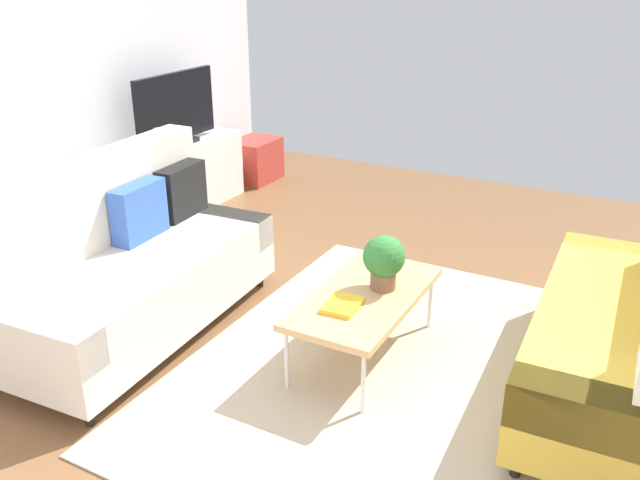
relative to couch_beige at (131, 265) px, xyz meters
name	(u,v)px	position (x,y,z in m)	size (l,w,h in m)	color
ground_plane	(337,361)	(0.26, -1.31, -0.45)	(7.68, 7.68, 0.00)	brown
area_rug	(391,368)	(0.34, -1.62, -0.44)	(2.90, 2.20, 0.01)	tan
couch_beige	(131,265)	(0.00, 0.00, 0.00)	(1.94, 0.95, 1.10)	beige
couch_green	(638,329)	(0.68, -2.84, -0.01)	(1.93, 0.92, 1.10)	gold
coffee_table	(365,298)	(0.39, -1.42, -0.05)	(1.10, 0.56, 0.42)	tan
tv_console	(180,177)	(1.85, 1.15, -0.13)	(1.40, 0.44, 0.64)	silver
tv	(176,110)	(1.85, 1.13, 0.51)	(1.00, 0.20, 0.64)	black
storage_trunk	(255,160)	(2.95, 1.05, -0.23)	(0.52, 0.40, 0.44)	#B2382D
potted_plant	(384,260)	(0.51, -1.48, 0.16)	(0.25, 0.25, 0.33)	brown
table_book_0	(342,305)	(0.18, -1.38, -0.01)	(0.24, 0.18, 0.03)	gold
vase_0	(127,151)	(1.27, 1.20, 0.26)	(0.09, 0.09, 0.13)	#4C72B2
bottle_0	(147,144)	(1.42, 1.11, 0.30)	(0.06, 0.06, 0.21)	red
bottle_1	(156,140)	(1.53, 1.11, 0.30)	(0.05, 0.05, 0.22)	gold
bottle_2	(164,140)	(1.63, 1.11, 0.28)	(0.06, 0.06, 0.18)	#3359B2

